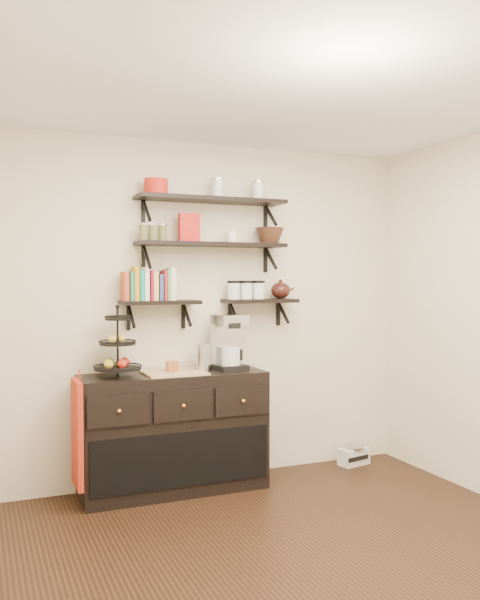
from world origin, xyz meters
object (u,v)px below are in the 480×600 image
at_px(fruit_stand, 118,353).
at_px(coffee_maker, 228,343).
at_px(radio, 354,455).
at_px(sideboard, 174,432).

distance_m(fruit_stand, coffee_maker, 0.88).
relative_size(fruit_stand, coffee_maker, 1.16).
bearing_deg(radio, coffee_maker, 169.07).
height_order(sideboard, fruit_stand, fruit_stand).
xyz_separation_m(sideboard, coffee_maker, (0.46, 0.03, 0.65)).
distance_m(coffee_maker, radio, 1.57).
bearing_deg(fruit_stand, radio, 1.44).
distance_m(sideboard, radio, 1.68).
relative_size(sideboard, coffee_maker, 3.22).
bearing_deg(coffee_maker, radio, -8.37).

